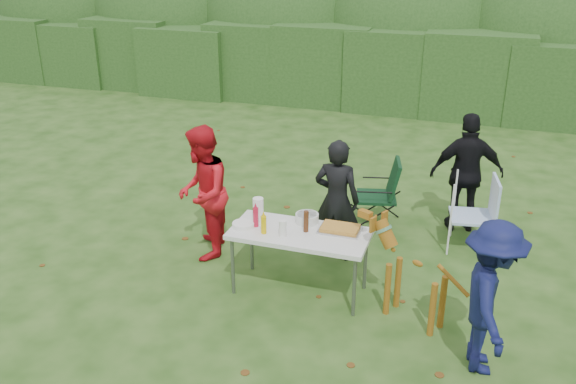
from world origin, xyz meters
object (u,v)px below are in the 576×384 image
(person_cook, at_px, (337,200))
(person_black_puffy, at_px, (467,173))
(camping_chair, at_px, (377,193))
(dog, at_px, (416,277))
(beer_bottle, at_px, (306,221))
(folding_table, at_px, (300,236))
(person_red_jacket, at_px, (203,193))
(child, at_px, (490,298))
(lawn_chair, at_px, (472,213))
(paper_towel_roll, at_px, (258,209))
(ketchup_bottle, at_px, (256,217))
(mustard_bottle, at_px, (264,225))

(person_cook, bearing_deg, person_black_puffy, -136.48)
(camping_chair, bearing_deg, person_cook, 60.19)
(dog, xyz_separation_m, beer_bottle, (-1.22, 0.19, 0.35))
(person_black_puffy, height_order, camping_chair, person_black_puffy)
(folding_table, bearing_deg, person_red_jacket, 161.86)
(child, xyz_separation_m, lawn_chair, (-0.24, 2.34, -0.25))
(camping_chair, xyz_separation_m, lawn_chair, (1.26, -0.28, 0.01))
(camping_chair, height_order, paper_towel_roll, paper_towel_roll)
(dog, height_order, camping_chair, dog)
(child, bearing_deg, person_cook, 39.13)
(person_cook, height_order, beer_bottle, person_cook)
(ketchup_bottle, relative_size, beer_bottle, 0.92)
(person_cook, height_order, lawn_chair, person_cook)
(child, bearing_deg, lawn_chair, -3.37)
(folding_table, relative_size, paper_towel_roll, 5.77)
(mustard_bottle, xyz_separation_m, ketchup_bottle, (-0.14, 0.13, 0.01))
(person_black_puffy, relative_size, mustard_bottle, 8.07)
(ketchup_bottle, bearing_deg, folding_table, 2.67)
(beer_bottle, bearing_deg, mustard_bottle, -156.38)
(camping_chair, height_order, beer_bottle, beer_bottle)
(dog, relative_size, paper_towel_roll, 4.14)
(child, distance_m, paper_towel_roll, 2.66)
(folding_table, relative_size, child, 1.02)
(person_cook, distance_m, paper_towel_roll, 1.05)
(person_cook, bearing_deg, paper_towel_roll, 48.81)
(person_cook, height_order, person_red_jacket, person_red_jacket)
(beer_bottle, distance_m, paper_towel_roll, 0.60)
(dog, xyz_separation_m, paper_towel_roll, (-1.82, 0.30, 0.36))
(mustard_bottle, bearing_deg, beer_bottle, 23.62)
(dog, distance_m, paper_towel_roll, 1.88)
(child, bearing_deg, beer_bottle, 60.07)
(person_red_jacket, relative_size, person_black_puffy, 1.02)
(ketchup_bottle, bearing_deg, person_red_jacket, 151.57)
(dog, distance_m, ketchup_bottle, 1.82)
(person_cook, relative_size, person_red_jacket, 0.92)
(person_black_puffy, relative_size, ketchup_bottle, 7.34)
(person_cook, distance_m, ketchup_bottle, 1.15)
(folding_table, xyz_separation_m, dog, (1.28, -0.16, -0.18))
(ketchup_bottle, bearing_deg, child, -15.14)
(lawn_chair, bearing_deg, person_cook, 15.51)
(folding_table, height_order, person_red_jacket, person_red_jacket)
(person_red_jacket, distance_m, beer_bottle, 1.49)
(folding_table, xyz_separation_m, lawn_chair, (1.74, 1.65, -0.20))
(mustard_bottle, distance_m, beer_bottle, 0.46)
(folding_table, relative_size, camping_chair, 1.58)
(dog, bearing_deg, ketchup_bottle, 21.04)
(child, bearing_deg, paper_towel_roll, 62.30)
(person_black_puffy, relative_size, camping_chair, 1.70)
(dog, bearing_deg, camping_chair, -43.45)
(beer_bottle, bearing_deg, paper_towel_roll, 169.25)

